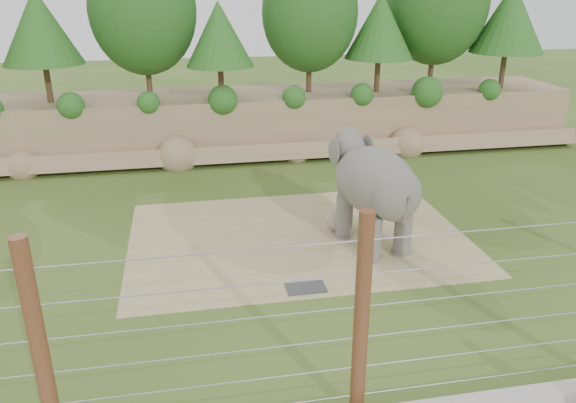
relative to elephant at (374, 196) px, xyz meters
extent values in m
plane|color=#385E1C|center=(-2.53, -2.13, -1.53)|extent=(90.00, 90.00, 0.00)
cube|color=#887057|center=(-2.53, 10.87, -0.28)|extent=(30.00, 4.00, 2.50)
cube|color=#887057|center=(-2.53, 8.57, -1.18)|extent=(30.00, 1.37, 1.07)
cylinder|color=#3F2B19|center=(-10.53, 10.37, 1.76)|extent=(0.24, 0.24, 1.58)
sphere|color=#144513|center=(-10.53, 10.37, 3.90)|extent=(3.60, 3.60, 3.60)
cylinder|color=#3F2B19|center=(-6.53, 10.87, 1.94)|extent=(0.24, 0.24, 1.92)
sphere|color=#144513|center=(-6.53, 10.87, 4.55)|extent=(4.40, 4.40, 4.40)
cylinder|color=#3F2B19|center=(-3.53, 9.67, 1.67)|extent=(0.24, 0.24, 1.40)
sphere|color=#144513|center=(-3.53, 9.67, 3.57)|extent=(3.20, 3.20, 3.20)
cylinder|color=#3F2B19|center=(0.47, 10.67, 1.88)|extent=(0.24, 0.24, 1.82)
sphere|color=#144513|center=(0.47, 10.67, 4.35)|extent=(4.16, 4.16, 4.16)
cylinder|color=#3F2B19|center=(3.47, 10.07, 1.73)|extent=(0.24, 0.24, 1.50)
sphere|color=#144513|center=(3.47, 10.07, 3.77)|extent=(3.44, 3.44, 3.44)
cylinder|color=#3F2B19|center=(6.47, 11.07, 1.99)|extent=(0.24, 0.24, 2.03)
sphere|color=#144513|center=(6.47, 11.07, 4.74)|extent=(4.64, 4.64, 4.64)
cylinder|color=#3F2B19|center=(9.47, 9.87, 1.80)|extent=(0.24, 0.24, 1.64)
sphere|color=#144513|center=(9.47, 9.87, 4.03)|extent=(3.76, 3.76, 3.76)
cube|color=tan|center=(-2.03, 0.87, -1.52)|extent=(10.00, 7.00, 0.02)
cube|color=#262628|center=(-2.45, -2.13, -1.49)|extent=(1.00, 0.60, 0.03)
sphere|color=gray|center=(-0.77, 1.13, -1.17)|extent=(0.68, 0.68, 0.68)
cylinder|color=#522C16|center=(-7.53, -6.63, 0.47)|extent=(0.26, 0.26, 4.00)
cylinder|color=#522C16|center=(-2.53, -6.63, 0.47)|extent=(0.26, 0.26, 4.00)
cylinder|color=#96969B|center=(-2.53, -6.63, -1.03)|extent=(20.00, 0.02, 0.02)
cylinder|color=#96969B|center=(-2.53, -6.63, -0.43)|extent=(20.00, 0.02, 0.02)
cylinder|color=#96969B|center=(-2.53, -6.63, 0.17)|extent=(20.00, 0.02, 0.02)
cylinder|color=#96969B|center=(-2.53, -6.63, 0.77)|extent=(20.00, 0.02, 0.02)
cylinder|color=#96969B|center=(-2.53, -6.63, 1.37)|extent=(20.00, 0.02, 0.02)
cylinder|color=#96969B|center=(-2.53, -6.63, 1.97)|extent=(20.00, 0.02, 0.02)
camera|label=1|loc=(-5.18, -14.14, 5.76)|focal=35.00mm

